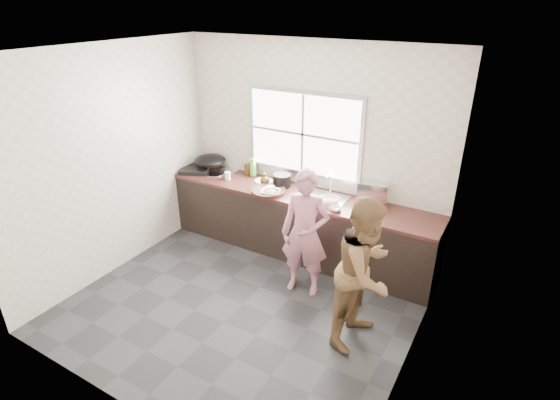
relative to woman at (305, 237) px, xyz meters
The scene contains 30 objects.
floor 1.03m from the woman, 127.41° to the right, with size 3.60×3.20×0.01m, color #28282B.
ceiling 2.14m from the woman, 127.41° to the right, with size 3.60×3.20×0.01m, color silver.
wall_back 1.29m from the woman, 114.27° to the left, with size 3.60×0.01×2.70m, color beige.
wall_left 2.43m from the woman, 165.25° to the right, with size 0.01×3.20×2.70m, color beige.
wall_right 1.61m from the woman, 23.80° to the right, with size 0.01×3.20×2.70m, color beige.
wall_front 2.34m from the woman, 101.69° to the right, with size 3.60×0.01×2.70m, color silver.
cabinet 0.88m from the woman, 123.23° to the left, with size 3.60×0.62×0.82m, color black.
countertop 0.84m from the woman, 123.23° to the left, with size 3.60×0.64×0.04m, color #3A1D18.
sink 0.72m from the woman, 98.61° to the left, with size 0.55×0.45×0.02m, color silver.
faucet 0.95m from the woman, 96.71° to the left, with size 0.02×0.02×0.30m, color silver.
window_frame 1.42m from the woman, 119.17° to the left, with size 1.60×0.05×1.10m, color #9EA0A5.
window_glazing 1.41m from the woman, 119.79° to the left, with size 1.50×0.01×1.00m, color white.
woman is the anchor object (origin of this frame).
person_side 0.94m from the woman, 25.30° to the right, with size 0.75×0.58×1.53m, color brown.
cutting_board 0.98m from the woman, 146.72° to the left, with size 0.44×0.44×0.04m, color black.
cleaver 1.03m from the woman, 141.38° to the left, with size 0.18×0.09×0.01m, color silver.
bowl_mince 0.91m from the woman, 146.77° to the left, with size 0.24×0.24×0.06m, color white.
bowl_crabs 0.65m from the woman, 89.78° to the left, with size 0.19×0.19×0.06m, color white.
bowl_held 0.54m from the woman, 73.01° to the left, with size 0.17×0.17×0.05m, color white.
black_pot 1.12m from the woman, 133.68° to the left, with size 0.23×0.23×0.17m, color black.
plate_food 1.32m from the woman, 142.64° to the left, with size 0.24×0.24×0.02m, color white.
bottle_green 1.59m from the woman, 144.89° to the left, with size 0.10×0.10×0.26m, color #509932.
bottle_brown_tall 1.67m from the woman, 145.92° to the left, with size 0.09×0.09×0.19m, color #4B3312.
bottle_brown_short 1.24m from the woman, 143.61° to the left, with size 0.12×0.12×0.15m, color #463011.
glass_jar 1.64m from the woman, 157.76° to the left, with size 0.08×0.08×0.11m, color white.
burner 2.21m from the woman, 162.96° to the left, with size 0.39×0.39×0.06m, color black.
wok 2.10m from the woman, 158.09° to the left, with size 0.44×0.44×0.17m, color black.
dish_rack 1.06m from the woman, 64.91° to the left, with size 0.35×0.25×0.26m, color silver.
pot_lid_left 1.91m from the woman, 158.99° to the left, with size 0.23×0.23×0.01m, color silver.
pot_lid_right 1.93m from the woman, 152.05° to the left, with size 0.27×0.27×0.01m, color silver.
Camera 1 is at (2.35, -3.19, 3.13)m, focal length 28.00 mm.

